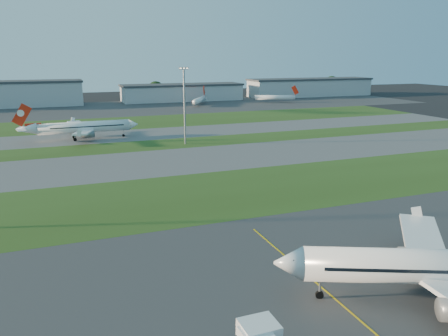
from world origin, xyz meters
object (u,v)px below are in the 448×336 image
airliner_parked (446,268)px  mini_jet_far (275,97)px  mini_jet_near (200,100)px  airliner_taxiing (83,127)px  light_mast_centre (184,101)px

airliner_parked → mini_jet_far: airliner_parked is taller
airliner_parked → mini_jet_near: airliner_parked is taller
airliner_taxiing → mini_jet_far: size_ratio=1.43×
mini_jet_near → airliner_parked: bearing=-159.7°
mini_jet_near → light_mast_centre: 123.64m
mini_jet_near → mini_jet_far: 50.84m
airliner_parked → mini_jet_near: bearing=103.6°
airliner_taxiing → airliner_parked: bearing=103.6°
airliner_parked → mini_jet_far: (91.15, 220.42, -1.27)m
airliner_parked → mini_jet_far: 238.53m
mini_jet_near → mini_jet_far: bearing=-62.1°
airliner_parked → light_mast_centre: light_mast_centre is taller
light_mast_centre → mini_jet_near: bearing=69.9°
airliner_parked → mini_jet_far: size_ratio=1.41×
light_mast_centre → mini_jet_far: bearing=50.6°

